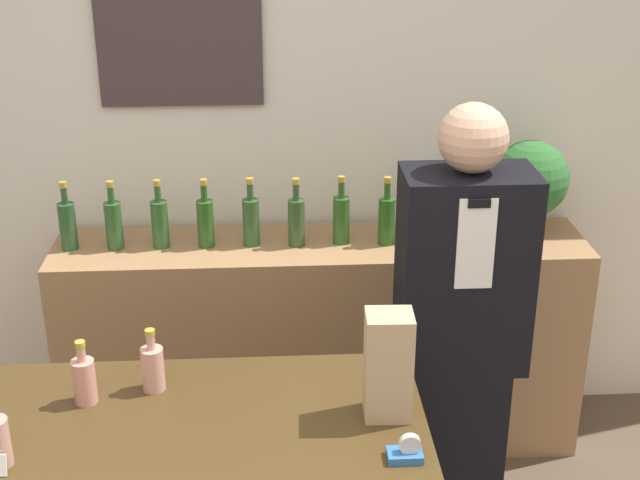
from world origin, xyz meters
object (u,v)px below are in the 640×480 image
shopkeeper (457,346)px  paper_bag (387,365)px  tape_dispenser (405,452)px  potted_plant (529,183)px

shopkeeper → paper_bag: bearing=-119.5°
shopkeeper → tape_dispenser: shopkeeper is taller
potted_plant → paper_bag: 1.49m
paper_bag → potted_plant: bearing=60.1°
potted_plant → paper_bag: (-0.74, -1.29, -0.05)m
potted_plant → shopkeeper: bearing=-120.2°
shopkeeper → tape_dispenser: (-0.30, -0.78, 0.15)m
paper_bag → shopkeeper: bearing=60.5°
paper_bag → tape_dispenser: bearing=-83.2°
potted_plant → paper_bag: bearing=-119.9°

